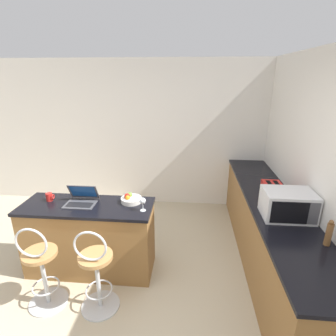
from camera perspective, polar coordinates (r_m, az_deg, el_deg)
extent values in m
plane|color=#BCAD8E|center=(3.02, -11.74, -30.94)|extent=(20.00, 20.00, 0.00)
cube|color=silver|center=(4.75, -3.46, 7.10)|extent=(12.00, 0.06, 2.60)
cube|color=olive|center=(3.44, -16.57, -14.58)|extent=(1.51, 0.54, 0.86)
cube|color=black|center=(3.22, -17.32, -7.97)|extent=(1.54, 0.57, 0.03)
cube|color=olive|center=(3.63, 20.96, -13.18)|extent=(0.59, 3.24, 0.86)
cube|color=black|center=(3.42, 21.85, -6.85)|extent=(0.62, 3.27, 0.03)
cylinder|color=silver|center=(3.42, -24.48, -24.91)|extent=(0.40, 0.40, 0.02)
cylinder|color=silver|center=(3.22, -25.28, -20.97)|extent=(0.04, 0.04, 0.60)
torus|color=silver|center=(3.28, -25.03, -22.23)|extent=(0.28, 0.28, 0.02)
cylinder|color=#B7844C|center=(3.04, -26.14, -16.40)|extent=(0.34, 0.34, 0.04)
torus|color=silver|center=(2.88, -27.66, -14.28)|extent=(0.32, 0.02, 0.32)
cylinder|color=silver|center=(3.22, -14.42, -26.95)|extent=(0.40, 0.40, 0.02)
cylinder|color=silver|center=(3.01, -14.94, -22.91)|extent=(0.04, 0.04, 0.60)
torus|color=silver|center=(3.07, -14.78, -24.22)|extent=(0.28, 0.28, 0.02)
cylinder|color=#B7844C|center=(2.81, -15.51, -18.16)|extent=(0.34, 0.34, 0.04)
torus|color=silver|center=(2.63, -16.61, -16.04)|extent=(0.32, 0.02, 0.32)
cube|color=#47474C|center=(3.23, -18.60, -7.56)|extent=(0.35, 0.22, 0.01)
cube|color=black|center=(3.22, -18.73, -7.59)|extent=(0.30, 0.12, 0.00)
cube|color=#47474C|center=(3.30, -17.95, -4.91)|extent=(0.35, 0.11, 0.19)
cube|color=#19478C|center=(3.29, -17.99, -4.90)|extent=(0.31, 0.09, 0.16)
cube|color=silver|center=(3.04, 24.63, -7.20)|extent=(0.51, 0.37, 0.29)
cube|color=black|center=(2.87, 24.94, -8.86)|extent=(0.36, 0.01, 0.23)
cube|color=#4C4C51|center=(2.96, 29.15, -8.71)|extent=(0.10, 0.01, 0.23)
cube|color=red|center=(3.47, 21.81, -4.58)|extent=(0.22, 0.31, 0.18)
cube|color=black|center=(3.42, 21.29, -3.21)|extent=(0.05, 0.21, 0.00)
cube|color=black|center=(3.45, 22.68, -3.22)|extent=(0.05, 0.21, 0.00)
cube|color=black|center=(3.42, 19.96, -4.03)|extent=(0.02, 0.02, 0.02)
cylinder|color=silver|center=(2.96, -5.46, -9.16)|extent=(0.06, 0.06, 0.00)
cylinder|color=silver|center=(2.94, -5.49, -8.38)|extent=(0.01, 0.01, 0.09)
sphere|color=silver|center=(2.91, -5.54, -7.10)|extent=(0.07, 0.07, 0.07)
cylinder|color=silver|center=(3.16, -7.98, -6.87)|extent=(0.25, 0.25, 0.05)
sphere|color=red|center=(3.14, -8.87, -6.13)|extent=(0.07, 0.07, 0.07)
sphere|color=orange|center=(3.12, -8.79, -6.39)|extent=(0.06, 0.06, 0.06)
sphere|color=#66B233|center=(3.18, -8.29, -5.78)|extent=(0.06, 0.06, 0.06)
cylinder|color=brown|center=(2.75, 31.59, -12.22)|extent=(0.05, 0.05, 0.21)
sphere|color=brown|center=(2.69, 32.05, -9.97)|extent=(0.04, 0.04, 0.04)
cylinder|color=red|center=(3.46, -24.45, -5.75)|extent=(0.07, 0.07, 0.10)
torus|color=red|center=(3.43, -23.75, -5.74)|extent=(0.01, 0.06, 0.06)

